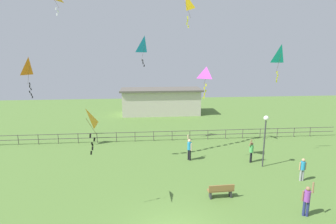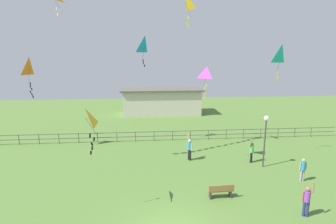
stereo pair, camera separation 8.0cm
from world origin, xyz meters
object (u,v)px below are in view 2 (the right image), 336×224
Objects in this scene: person_4 at (307,199)px; kite_1 at (86,120)px; kite_4 at (185,3)px; person_1 at (303,168)px; park_bench at (221,191)px; kite_6 at (281,55)px; lamppost at (266,129)px; kite_3 at (30,68)px; person_0 at (252,151)px; kite_2 at (207,74)px; kite_0 at (145,45)px; person_2 at (190,148)px.

kite_1 is (-10.90, 1.24, 4.06)m from person_4.
person_1 is at bearing -40.37° from kite_4.
person_4 is (3.81, -2.13, 0.49)m from park_bench.
kite_4 is 8.11m from kite_6.
kite_3 reaches higher than lamppost.
person_0 is at bearing 27.99° from kite_1.
park_bench is 0.67× the size of kite_2.
lamppost is at bearing 23.24° from kite_1.
lamppost is at bearing 122.48° from person_1.
person_4 is at bearing -104.57° from kite_6.
park_bench is at bearing -127.85° from person_0.
kite_0 reaches higher than kite_3.
kite_3 is at bearing 165.15° from kite_2.
kite_4 is at bearing 117.61° from kite_2.
park_bench is 0.66× the size of kite_1.
person_4 is 9.96m from kite_2.
lamppost reaches higher than person_2.
kite_6 reaches higher than person_4.
lamppost is 5.77m from person_2.
kite_2 is (-4.17, 1.12, 3.87)m from lamppost.
lamppost is 2.02× the size of person_4.
kite_4 is (6.04, 8.39, 6.90)m from kite_1.
kite_0 reaches higher than kite_6.
kite_1 reaches higher than person_4.
person_0 is 1.22× the size of person_1.
lamppost is 3.48m from person_1.
person_2 is at bearing 169.48° from person_0.
person_0 is 7.02m from person_4.
kite_2 is at bearing -31.27° from person_2.
kite_3 is at bearing 170.10° from kite_6.
person_2 is 9.15m from person_4.
lamppost is 5.79m from kite_2.
kite_1 is at bearing 173.53° from person_4.
kite_2 is at bearing 176.14° from person_0.
person_4 is at bearing -32.35° from kite_3.
kite_4 reaches higher than kite_2.
kite_4 reaches higher than kite_3.
kite_3 is at bearing 165.10° from lamppost.
person_4 is 0.58× the size of kite_3.
lamppost reaches higher than person_1.
kite_0 is 1.13× the size of kite_1.
person_2 is (-4.64, 0.86, 0.06)m from person_0.
person_4 is (-2.08, -3.72, 0.07)m from person_1.
lamppost is 1.61× the size of kite_4.
person_0 is at bearing -30.68° from kite_0.
park_bench is at bearing 150.81° from person_4.
kite_2 is at bearing -177.45° from kite_6.
kite_3 reaches higher than kite_2.
kite_4 is at bearing 139.63° from person_1.
person_2 is 5.84m from kite_2.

